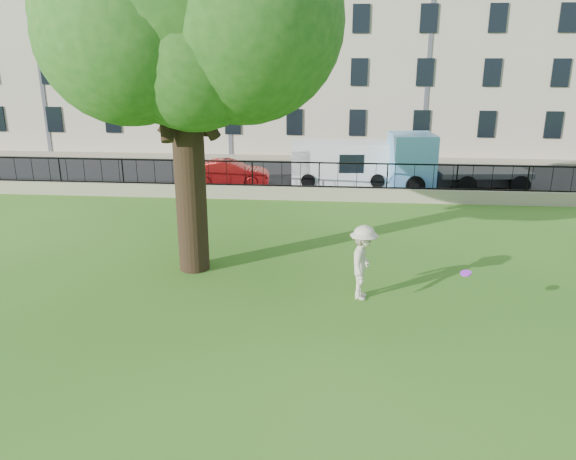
# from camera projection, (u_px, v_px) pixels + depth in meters

# --- Properties ---
(ground) EXTENTS (120.00, 120.00, 0.00)m
(ground) POSITION_uv_depth(u_px,v_px,m) (301.00, 322.00, 13.89)
(ground) COLOR #2E6217
(ground) RESTS_ON ground
(retaining_wall) EXTENTS (50.00, 0.40, 0.60)m
(retaining_wall) POSITION_uv_depth(u_px,v_px,m) (319.00, 194.00, 25.18)
(retaining_wall) COLOR gray
(retaining_wall) RESTS_ON ground
(iron_railing) EXTENTS (50.00, 0.05, 1.13)m
(iron_railing) POSITION_uv_depth(u_px,v_px,m) (319.00, 175.00, 24.92)
(iron_railing) COLOR black
(iron_railing) RESTS_ON retaining_wall
(street) EXTENTS (60.00, 9.00, 0.01)m
(street) POSITION_uv_depth(u_px,v_px,m) (322.00, 177.00, 29.72)
(street) COLOR black
(street) RESTS_ON ground
(sidewalk) EXTENTS (60.00, 1.40, 0.12)m
(sidewalk) POSITION_uv_depth(u_px,v_px,m) (325.00, 159.00, 34.64)
(sidewalk) COLOR gray
(sidewalk) RESTS_ON ground
(building_row) EXTENTS (56.40, 10.40, 13.80)m
(building_row) POSITION_uv_depth(u_px,v_px,m) (329.00, 43.00, 37.92)
(building_row) COLOR beige
(building_row) RESTS_ON ground
(tree) EXTENTS (8.83, 7.10, 11.39)m
(tree) POSITION_uv_depth(u_px,v_px,m) (176.00, 0.00, 15.05)
(tree) COLOR black
(tree) RESTS_ON ground
(man) EXTENTS (0.98, 1.44, 2.05)m
(man) POSITION_uv_depth(u_px,v_px,m) (363.00, 262.00, 14.97)
(man) COLOR beige
(man) RESTS_ON ground
(frisbee) EXTENTS (0.33, 0.33, 0.12)m
(frisbee) POSITION_uv_depth(u_px,v_px,m) (466.00, 273.00, 13.68)
(frisbee) COLOR #B02AEE
(red_sedan) EXTENTS (3.98, 1.66, 1.28)m
(red_sedan) POSITION_uv_depth(u_px,v_px,m) (230.00, 173.00, 27.73)
(red_sedan) COLOR #A31416
(red_sedan) RESTS_ON street
(white_van) EXTENTS (5.14, 2.37, 2.10)m
(white_van) POSITION_uv_depth(u_px,v_px,m) (341.00, 163.00, 28.09)
(white_van) COLOR white
(white_van) RESTS_ON street
(blue_truck) EXTENTS (6.61, 2.94, 2.69)m
(blue_truck) POSITION_uv_depth(u_px,v_px,m) (457.00, 162.00, 26.85)
(blue_truck) COLOR #5D9FDA
(blue_truck) RESTS_ON street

